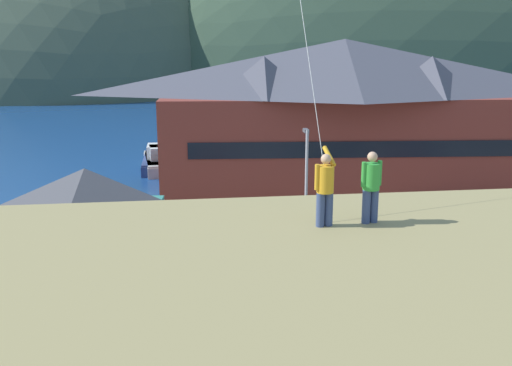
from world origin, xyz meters
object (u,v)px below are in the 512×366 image
parked_car_lone_by_shed (380,284)px  person_kite_flyer (325,187)px  wharf_dock (200,161)px  moored_boat_outer_mooring (240,163)px  moored_boat_inner_slip (160,162)px  parked_car_front_row_red (383,243)px  parking_light_pole (306,176)px  parked_car_mid_row_far (205,244)px  moored_boat_wharfside (159,160)px  harbor_lodge (343,113)px  parked_car_front_row_silver (510,286)px  storage_shed_near_lot (89,231)px  person_companion (371,185)px

parked_car_lone_by_shed → person_kite_flyer: (-4.93, -9.51, 6.76)m
wharf_dock → moored_boat_outer_mooring: moored_boat_outer_mooring is taller
moored_boat_inner_slip → parked_car_front_row_red: bearing=-63.6°
parked_car_front_row_red → parking_light_pole: size_ratio=0.70×
wharf_dock → moored_boat_inner_slip: moored_boat_inner_slip is taller
parked_car_mid_row_far → person_kite_flyer: person_kite_flyer is taller
moored_boat_wharfside → moored_boat_inner_slip: 0.79m
harbor_lodge → moored_boat_wharfside: (-13.81, 10.10, -5.19)m
parking_light_pole → person_kite_flyer: size_ratio=3.35×
moored_boat_wharfside → parked_car_lone_by_shed: size_ratio=1.93×
parking_light_pole → parked_car_front_row_silver: bearing=-56.4°
moored_boat_outer_mooring → moored_boat_inner_slip: (-6.92, 1.46, 0.00)m
parked_car_front_row_red → parked_car_front_row_silver: size_ratio=1.00×
parked_car_front_row_red → parked_car_lone_by_shed: bearing=-110.2°
moored_boat_outer_mooring → parked_car_mid_row_far: 21.87m
storage_shed_near_lot → wharf_dock: bearing=78.2°
moored_boat_wharfside → person_kite_flyer: person_kite_flyer is taller
harbor_lodge → parked_car_front_row_silver: size_ratio=6.53×
wharf_dock → parked_car_lone_by_shed: size_ratio=2.63×
parked_car_front_row_silver → parking_light_pole: bearing=123.6°
moored_boat_wharfside → parked_car_front_row_silver: size_ratio=1.90×
parked_car_mid_row_far → person_kite_flyer: 17.07m
wharf_dock → parked_car_lone_by_shed: parked_car_lone_by_shed is taller
person_companion → parked_car_lone_by_shed: bearing=68.1°
wharf_dock → person_companion: (2.73, -40.08, 7.46)m
parked_car_mid_row_far → parked_car_lone_by_shed: bearing=-39.9°
parked_car_mid_row_far → parking_light_pole: 7.17m
moored_boat_outer_mooring → parked_car_mid_row_far: (-4.04, -21.49, 0.34)m
moored_boat_inner_slip → parked_car_mid_row_far: (2.88, -22.96, 0.34)m
moored_boat_inner_slip → parking_light_pole: (8.75, -19.82, 3.02)m
parked_car_front_row_silver → parking_light_pole: 12.33m
parked_car_lone_by_shed → parked_car_front_row_red: 5.28m
harbor_lodge → storage_shed_near_lot: (-15.95, -16.91, -2.87)m
storage_shed_near_lot → person_companion: 15.58m
moored_boat_outer_mooring → parking_light_pole: bearing=-84.3°
harbor_lodge → parked_car_mid_row_far: 18.05m
moored_boat_inner_slip → parked_car_mid_row_far: 23.14m
storage_shed_near_lot → moored_boat_inner_slip: storage_shed_near_lot is taller
harbor_lodge → storage_shed_near_lot: size_ratio=4.04×
parking_light_pole → wharf_dock: bearing=103.5°
moored_boat_inner_slip → parked_car_lone_by_shed: bearing=-70.8°
moored_boat_outer_mooring → person_companion: person_companion is taller
moored_boat_wharfside → person_companion: person_companion is taller
moored_boat_outer_mooring → moored_boat_inner_slip: size_ratio=0.83×
moored_boat_wharfside → parked_car_mid_row_far: size_ratio=1.90×
parked_car_front_row_silver → parking_light_pole: parking_light_pole is taller
person_companion → parked_car_front_row_red: bearing=68.7°
wharf_dock → moored_boat_outer_mooring: bearing=-43.5°
wharf_dock → moored_boat_outer_mooring: 4.65m
parked_car_mid_row_far → person_companion: person_companion is taller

